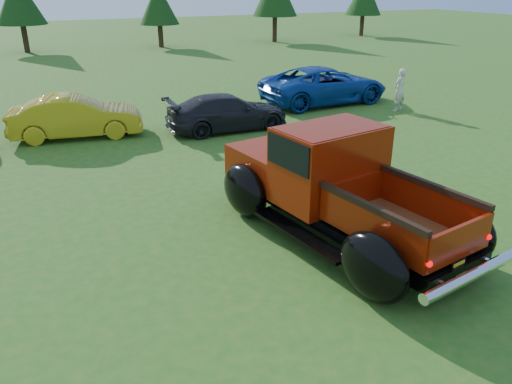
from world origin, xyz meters
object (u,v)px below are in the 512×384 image
tree_mid_right (158,4)px  show_car_grey (227,112)px  pickup_truck (328,182)px  show_car_yellow (76,117)px  show_car_blue (325,85)px  spectator (400,90)px

tree_mid_right → show_car_grey: bearing=-99.2°
pickup_truck → show_car_yellow: 9.37m
tree_mid_right → show_car_blue: tree_mid_right is taller
pickup_truck → show_car_blue: 11.02m
tree_mid_right → spectator: bearing=-82.0°
pickup_truck → show_car_yellow: (-3.76, 8.58, -0.34)m
show_car_grey → spectator: spectator is taller
show_car_blue → spectator: size_ratio=3.28×
tree_mid_right → spectator: (3.17, -22.50, -2.19)m
tree_mid_right → pickup_truck: (-4.44, -29.59, -1.98)m
tree_mid_right → pickup_truck: tree_mid_right is taller
spectator → show_car_grey: bearing=-20.8°
show_car_yellow → show_car_grey: size_ratio=0.99×
show_car_yellow → show_car_blue: size_ratio=0.77×
tree_mid_right → pickup_truck: 29.99m
show_car_yellow → spectator: 11.47m
show_car_yellow → show_car_blue: show_car_blue is taller
show_car_blue → spectator: 2.94m
show_car_grey → tree_mid_right: bearing=-8.6°
show_car_blue → show_car_grey: bearing=109.8°
spectator → tree_mid_right: bearing=-100.1°
show_car_yellow → show_car_grey: 4.74m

